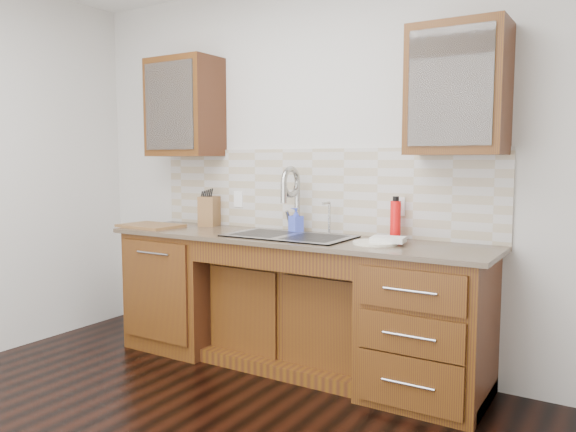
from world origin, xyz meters
The scene contains 23 objects.
wall_back centered at (0.00, 1.80, 1.35)m, with size 4.00×0.10×2.70m, color beige.
base_cabinet_left centered at (-0.95, 1.44, 0.44)m, with size 0.70×0.62×0.88m, color #593014.
base_cabinet_center centered at (0.00, 1.53, 0.35)m, with size 1.20×0.44×0.70m, color #593014.
base_cabinet_right centered at (0.95, 1.44, 0.44)m, with size 0.70×0.62×0.88m, color #593014.
countertop centered at (0.00, 1.43, 0.90)m, with size 2.70×0.65×0.03m, color #84705B.
backsplash centered at (0.00, 1.74, 1.21)m, with size 2.70×0.02×0.59m, color beige.
sink centered at (0.00, 1.41, 0.83)m, with size 0.84×0.46×0.19m, color #9E9EA5.
faucet centered at (-0.07, 1.64, 1.11)m, with size 0.04×0.04×0.40m, color #999993.
filter_tap centered at (0.18, 1.65, 1.03)m, with size 0.02×0.02×0.24m, color #999993.
upper_cabinet_left centered at (-1.05, 1.58, 1.83)m, with size 0.55×0.34×0.75m, color #593014.
upper_cabinet_right centered at (1.05, 1.58, 1.83)m, with size 0.55×0.34×0.75m, color #593014.
outlet_left centered at (-0.65, 1.73, 1.12)m, with size 0.08×0.01×0.12m, color white.
outlet_right centered at (0.65, 1.73, 1.12)m, with size 0.08×0.01×0.12m, color white.
soap_bottle centered at (-0.06, 1.61, 1.00)m, with size 0.08×0.08×0.18m, color blue.
water_bottle centered at (0.66, 1.63, 1.04)m, with size 0.07×0.07×0.25m, color red.
plate centered at (0.62, 1.40, 0.92)m, with size 0.27×0.27×0.02m, color #ECE6C9.
dish_towel centered at (0.69, 1.43, 0.94)m, with size 0.20×0.14×0.03m, color white.
knife_block centered at (-0.87, 1.65, 1.02)m, with size 0.13×0.21×0.23m, color #A77154.
cutting_board centered at (-1.19, 1.33, 0.92)m, with size 0.46×0.32×0.02m, color olive.
cup_left_a centered at (-1.20, 1.58, 1.77)m, with size 0.12×0.12×0.09m, color silver.
cup_left_b centered at (-0.95, 1.58, 1.77)m, with size 0.09×0.09×0.08m, color white.
cup_right_a centered at (0.92, 1.58, 1.78)m, with size 0.13×0.13×0.10m, color white.
cup_right_b centered at (1.10, 1.58, 1.77)m, with size 0.10×0.10×0.10m, color white.
Camera 1 is at (1.94, -1.76, 1.42)m, focal length 35.00 mm.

